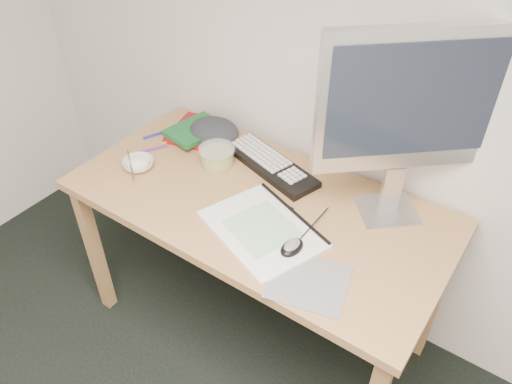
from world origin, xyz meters
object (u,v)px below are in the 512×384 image
(keyboard, at_px, (270,165))
(rice_bowl, at_px, (138,164))
(desk, at_px, (257,217))
(sketchpad, at_px, (262,229))
(monitor, at_px, (410,107))

(keyboard, xyz_separation_m, rice_bowl, (-0.42, -0.30, 0.01))
(desk, bearing_deg, sketchpad, -48.64)
(desk, height_order, sketchpad, sketchpad)
(sketchpad, distance_m, keyboard, 0.37)
(keyboard, height_order, rice_bowl, rice_bowl)
(monitor, relative_size, rice_bowl, 5.52)
(sketchpad, distance_m, rice_bowl, 0.60)
(desk, distance_m, sketchpad, 0.18)
(keyboard, relative_size, rice_bowl, 3.61)
(rice_bowl, bearing_deg, keyboard, 35.66)
(sketchpad, height_order, rice_bowl, rice_bowl)
(rice_bowl, bearing_deg, sketchpad, -1.43)
(sketchpad, xyz_separation_m, rice_bowl, (-0.60, 0.02, 0.01))
(desk, distance_m, monitor, 0.69)
(keyboard, bearing_deg, rice_bowl, -127.51)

